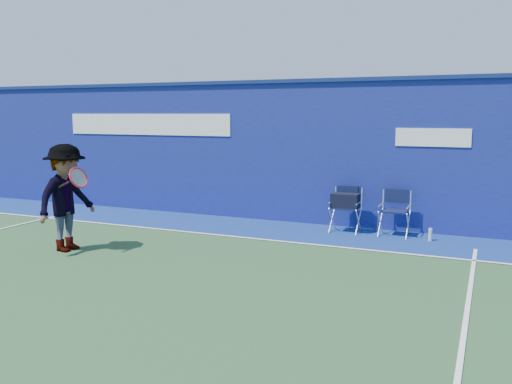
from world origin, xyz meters
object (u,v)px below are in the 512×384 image
at_px(tennis_player, 66,198).
at_px(directors_chair_right, 394,222).
at_px(directors_chair_left, 345,213).
at_px(water_bottle, 430,235).

bearing_deg(tennis_player, directors_chair_right, 34.44).
distance_m(directors_chair_left, water_bottle, 1.68).
bearing_deg(directors_chair_right, directors_chair_left, -176.49).
height_order(directors_chair_left, water_bottle, directors_chair_left).
bearing_deg(tennis_player, directors_chair_left, 39.79).
bearing_deg(tennis_player, water_bottle, 29.57).
bearing_deg(directors_chair_left, tennis_player, -140.21).
xyz_separation_m(directors_chair_left, water_bottle, (1.65, -0.14, -0.27)).
bearing_deg(directors_chair_left, directors_chair_right, 3.51).
height_order(directors_chair_right, tennis_player, tennis_player).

